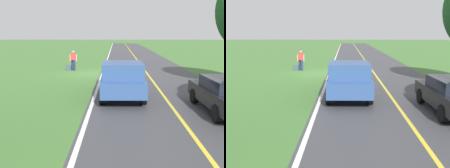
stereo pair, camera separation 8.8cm
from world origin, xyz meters
The scene contains 7 objects.
ground_plane centered at (0.00, 0.00, 0.00)m, with size 200.00×200.00×0.00m, color #427033.
road_surface centered at (-4.39, 0.00, 0.00)m, with size 7.38×120.00×0.00m, color #3D3D42.
lane_edge_line centered at (-0.88, 0.00, 0.01)m, with size 0.16×117.60×0.00m, color silver.
lane_centre_line centered at (-4.39, 0.00, 0.01)m, with size 0.14×117.60×0.00m, color gold.
hitchhiker_walking centered at (1.67, -1.76, 0.98)m, with size 0.62×0.51×1.75m.
suitcase_carried centered at (2.09, -1.67, 0.22)m, with size 0.20×0.46×0.43m, color #384C56.
pickup_truck_passing centered at (-2.25, 8.11, 0.97)m, with size 2.16×5.43×1.82m.
Camera 2 is at (-2.06, 21.71, 3.19)m, focal length 44.72 mm.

